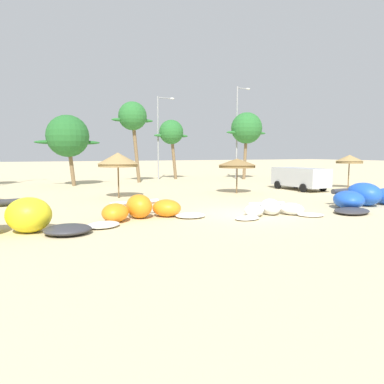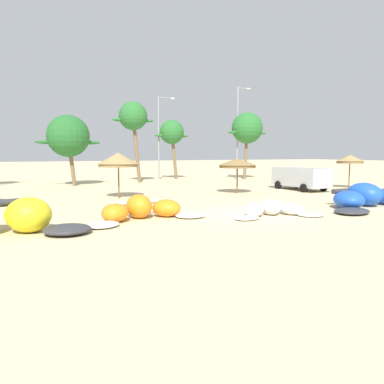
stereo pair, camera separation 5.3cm
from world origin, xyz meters
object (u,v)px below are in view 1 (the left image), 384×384
object	(u,v)px
beach_umbrella_middle	(118,160)
beach_umbrella_outermost	(349,159)
palm_left	(68,136)
lamppost_east	(238,129)
palm_left_of_gap	(133,117)
kite_left_of_center	(273,209)
kite_left	(142,210)
palm_center_right	(247,129)
palm_center_left	(171,133)
lamppost_east_center	(160,133)
kite_center	(370,198)
beach_umbrella_near_palms	(237,163)
parked_van	(299,177)

from	to	relation	value
beach_umbrella_middle	beach_umbrella_outermost	bearing A→B (deg)	-4.82
palm_left	lamppost_east	world-z (taller)	lamppost_east
palm_left_of_gap	lamppost_east	size ratio (longest dim) A/B	0.77
kite_left_of_center	palm_left_of_gap	xyz separation A→B (m)	(-0.78, 22.04, 6.43)
kite_left	palm_center_right	world-z (taller)	palm_center_right
beach_umbrella_middle	palm_left_of_gap	bearing A→B (deg)	69.73
beach_umbrella_middle	palm_center_right	bearing A→B (deg)	32.29
palm_center_right	palm_center_left	bearing A→B (deg)	155.17
kite_left	beach_umbrella_middle	size ratio (longest dim) A/B	1.91
kite_left	palm_left_of_gap	bearing A→B (deg)	75.28
beach_umbrella_middle	palm_center_left	xyz separation A→B (m)	(9.89, 15.01, 2.82)
kite_left_of_center	beach_umbrella_outermost	bearing A→B (deg)	29.43
palm_center_right	lamppost_east_center	distance (m)	10.21
lamppost_east_center	lamppost_east	bearing A→B (deg)	-21.65
lamppost_east	kite_center	bearing A→B (deg)	-102.90
kite_left_of_center	beach_umbrella_near_palms	bearing A→B (deg)	68.17
kite_left	palm_center_right	distance (m)	27.59
kite_center	parked_van	bearing A→B (deg)	72.44
beach_umbrella_outermost	beach_umbrella_middle	bearing A→B (deg)	175.18
parked_van	kite_left_of_center	bearing A→B (deg)	-137.16
kite_left_of_center	beach_umbrella_middle	world-z (taller)	beach_umbrella_middle
lamppost_east_center	lamppost_east	world-z (taller)	lamppost_east
palm_left_of_gap	palm_center_left	bearing A→B (deg)	28.47
kite_left	lamppost_east	xyz separation A→B (m)	(18.01, 20.20, 5.52)
kite_center	beach_umbrella_near_palms	distance (m)	9.72
parked_van	lamppost_east	size ratio (longest dim) A/B	0.47
lamppost_east_center	kite_left	bearing A→B (deg)	-111.80
kite_left	palm_left_of_gap	size ratio (longest dim) A/B	0.71
palm_center_right	beach_umbrella_outermost	bearing A→B (deg)	-81.11
palm_center_left	kite_left_of_center	bearing A→B (deg)	-100.55
beach_umbrella_outermost	lamppost_east	distance (m)	14.41
beach_umbrella_middle	palm_center_left	bearing A→B (deg)	56.62
lamppost_east	beach_umbrella_middle	bearing A→B (deg)	-144.94
palm_center_right	lamppost_east	xyz separation A→B (m)	(-0.75, 0.73, 0.02)
palm_center_right	kite_left	bearing A→B (deg)	-133.93
lamppost_east	kite_left	bearing A→B (deg)	-131.72
kite_left_of_center	beach_umbrella_near_palms	distance (m)	9.85
palm_center_right	beach_umbrella_near_palms	bearing A→B (deg)	-126.36
beach_umbrella_near_palms	palm_center_right	bearing A→B (deg)	53.64
beach_umbrella_middle	lamppost_east	xyz separation A→B (m)	(17.15, 12.04, 3.34)
kite_left_of_center	kite_center	bearing A→B (deg)	-0.10
kite_left_of_center	beach_umbrella_near_palms	size ratio (longest dim) A/B	1.65
palm_center_left	palm_left_of_gap	bearing A→B (deg)	-151.53
kite_left	beach_umbrella_near_palms	bearing A→B (deg)	36.42
parked_van	palm_left_of_gap	xyz separation A→B (m)	(-10.52, 13.01, 5.64)
beach_umbrella_outermost	palm_left	distance (m)	25.40
parked_van	palm_left_of_gap	world-z (taller)	palm_left_of_gap
beach_umbrella_middle	beach_umbrella_outermost	size ratio (longest dim) A/B	1.06
kite_left_of_center	palm_center_left	bearing A→B (deg)	79.45
lamppost_east_center	parked_van	bearing A→B (deg)	-68.69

